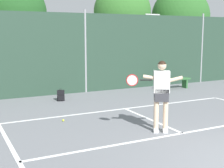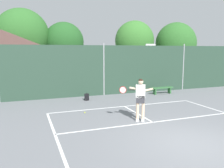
% 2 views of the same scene
% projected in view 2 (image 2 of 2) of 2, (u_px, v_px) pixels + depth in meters
% --- Properties ---
extents(ground_plane, '(120.00, 120.00, 0.00)m').
position_uv_depth(ground_plane, '(192.00, 144.00, 7.61)').
color(ground_plane, slate).
extents(court_markings, '(8.30, 11.10, 0.01)m').
position_uv_depth(court_markings, '(179.00, 137.00, 8.21)').
color(court_markings, white).
rests_on(court_markings, ground).
extents(chainlink_fence, '(26.09, 0.09, 3.53)m').
position_uv_depth(chainlink_fence, '(104.00, 70.00, 15.70)').
color(chainlink_fence, '#284233').
rests_on(chainlink_fence, ground).
extents(basketball_hoop, '(0.90, 0.67, 3.55)m').
position_uv_depth(basketball_hoop, '(150.00, 59.00, 18.86)').
color(basketball_hoop, '#9E9EA3').
rests_on(basketball_hoop, ground).
extents(clubhouse_building, '(6.03, 5.78, 4.56)m').
position_uv_depth(clubhouse_building, '(3.00, 59.00, 17.44)').
color(clubhouse_building, silver).
rests_on(clubhouse_building, ground).
extents(treeline_backdrop, '(28.26, 4.55, 6.91)m').
position_uv_depth(treeline_backdrop, '(75.00, 39.00, 23.50)').
color(treeline_backdrop, brown).
rests_on(treeline_backdrop, ground).
extents(tennis_player, '(1.33, 0.67, 1.85)m').
position_uv_depth(tennis_player, '(140.00, 96.00, 9.92)').
color(tennis_player, silver).
rests_on(tennis_player, ground).
extents(tennis_ball, '(0.07, 0.07, 0.07)m').
position_uv_depth(tennis_ball, '(85.00, 112.00, 11.34)').
color(tennis_ball, '#CCE033').
rests_on(tennis_ball, ground).
extents(backpack_black, '(0.32, 0.30, 0.46)m').
position_uv_depth(backpack_black, '(87.00, 97.00, 14.21)').
color(backpack_black, black).
rests_on(backpack_black, ground).
extents(courtside_bench, '(1.60, 0.36, 0.48)m').
position_uv_depth(courtside_bench, '(162.00, 89.00, 16.23)').
color(courtside_bench, '#336B38').
rests_on(courtside_bench, ground).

